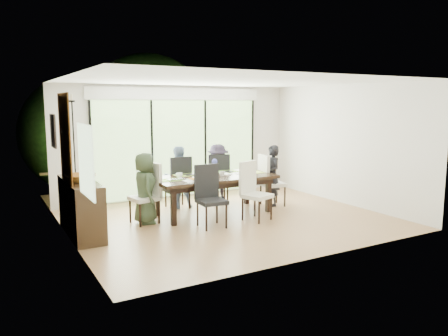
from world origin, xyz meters
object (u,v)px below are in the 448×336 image
cup_a (179,175)px  chair_far_left (177,182)px  person_left_end (145,188)px  cup_b (222,174)px  person_right_end (272,176)px  chair_left_end (144,193)px  person_far_left (178,177)px  table_top (214,178)px  person_far_right (218,174)px  sideboard (81,208)px  chair_right_end (273,180)px  chair_near_left (212,196)px  bowl (81,178)px  vase (215,173)px  chair_far_right (217,178)px  cup_c (244,170)px  chair_near_right (257,191)px  laptop (177,180)px

cup_a → chair_far_left: bearing=70.3°
person_left_end → cup_b: bearing=-84.5°
person_right_end → person_left_end: bearing=-77.3°
chair_left_end → person_far_left: 1.34m
table_top → chair_left_end: 1.51m
chair_left_end → person_far_right: bearing=102.6°
chair_far_left → sideboard: size_ratio=0.68×
chair_right_end → cup_a: size_ratio=8.87×
chair_far_left → person_far_right: person_far_right is taller
chair_near_left → cup_b: bearing=52.7°
bowl → sideboard: bearing=90.0°
chair_left_end → person_left_end: bearing=80.6°
person_left_end → vase: person_left_end is taller
person_far_left → cup_a: size_ratio=10.40×
chair_near_left → cup_b: (0.65, 0.77, 0.26)m
chair_far_right → cup_a: size_ratio=8.87×
chair_far_left → chair_far_right: size_ratio=1.00×
person_far_left → cup_c: 1.46m
person_right_end → cup_b: bearing=-73.0°
chair_near_right → chair_near_left: bearing=160.1°
person_far_left → sideboard: size_ratio=0.80×
sideboard → bowl: size_ratio=3.36×
chair_near_right → cup_a: bearing=119.8°
person_left_end → bowl: bearing=110.8°
chair_near_left → bowl: (-2.20, 0.62, 0.44)m
person_left_end → cup_a: size_ratio=10.40×
chair_near_left → person_left_end: 1.31m
chair_left_end → sideboard: bearing=-92.1°
cup_a → person_right_end: bearing=-3.9°
chair_left_end → chair_near_left: bearing=39.5°
chair_right_end → person_right_end: 0.10m
person_far_right → table_top: bearing=57.2°
chair_left_end → person_far_left: size_ratio=0.85×
chair_far_right → sideboard: size_ratio=0.68×
vase → cup_b: (0.10, -0.15, -0.01)m
chair_near_right → cup_b: bearing=94.6°
vase → cup_a: 0.76m
chair_near_right → vase: 1.06m
chair_far_left → chair_near_left: 1.72m
chair_far_left → laptop: (-0.40, -0.95, 0.22)m
cup_a → chair_right_end: bearing=-3.9°
chair_left_end → cup_c: chair_left_end is taller
chair_near_left → person_left_end: size_ratio=0.85×
table_top → cup_a: (-0.70, 0.15, 0.08)m
cup_c → person_far_left: bearing=149.7°
chair_near_right → bowl: (-3.20, 0.62, 0.44)m
person_far_right → sideboard: 3.40m
vase → sideboard: size_ratio=0.07×
chair_far_right → cup_c: size_ratio=8.87×
chair_near_right → person_left_end: bearing=136.4°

